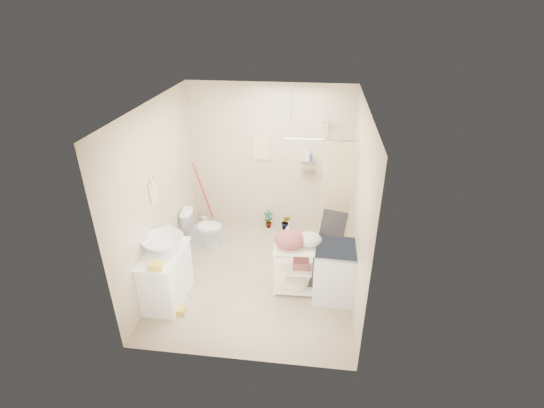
{
  "coord_description": "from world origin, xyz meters",
  "views": [
    {
      "loc": [
        0.82,
        -4.79,
        3.77
      ],
      "look_at": [
        0.2,
        0.25,
        1.12
      ],
      "focal_mm": 26.0,
      "sensor_mm": 36.0,
      "label": 1
    }
  ],
  "objects_px": {
    "washing_machine": "(334,272)",
    "laundry_rack": "(297,264)",
    "toilet": "(203,228)",
    "vanity": "(166,276)"
  },
  "relations": [
    {
      "from": "toilet",
      "to": "laundry_rack",
      "type": "relative_size",
      "value": 0.75
    },
    {
      "from": "vanity",
      "to": "washing_machine",
      "type": "xyz_separation_m",
      "value": [
        2.3,
        0.36,
        0.02
      ]
    },
    {
      "from": "toilet",
      "to": "laundry_rack",
      "type": "xyz_separation_m",
      "value": [
        1.65,
        -0.98,
        0.11
      ]
    },
    {
      "from": "vanity",
      "to": "laundry_rack",
      "type": "distance_m",
      "value": 1.82
    },
    {
      "from": "toilet",
      "to": "vanity",
      "type": "bearing_deg",
      "value": 169.4
    },
    {
      "from": "vanity",
      "to": "laundry_rack",
      "type": "xyz_separation_m",
      "value": [
        1.77,
        0.41,
        0.06
      ]
    },
    {
      "from": "vanity",
      "to": "laundry_rack",
      "type": "height_order",
      "value": "laundry_rack"
    },
    {
      "from": "washing_machine",
      "to": "laundry_rack",
      "type": "height_order",
      "value": "laundry_rack"
    },
    {
      "from": "vanity",
      "to": "toilet",
      "type": "distance_m",
      "value": 1.4
    },
    {
      "from": "vanity",
      "to": "washing_machine",
      "type": "distance_m",
      "value": 2.33
    }
  ]
}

